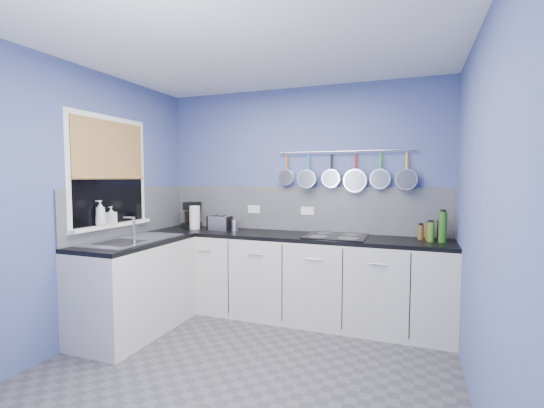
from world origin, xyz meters
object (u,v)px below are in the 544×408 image
Objects in this scene: soap_bottle_a at (100,213)px; canister at (235,225)px; soap_bottle_b at (111,215)px; coffee_maker at (191,215)px; paper_towel at (195,217)px; toaster at (220,223)px; hob at (336,236)px.

canister is (0.84, 1.11, -0.21)m from soap_bottle_a.
soap_bottle_b is 0.56× the size of coffee_maker.
soap_bottle_b is 1.01m from paper_towel.
paper_towel is at bearing -176.69° from canister.
soap_bottle_b reaches higher than toaster.
coffee_maker is (0.22, 1.07, -0.08)m from soap_bottle_b.
hob is (2.01, 0.93, -0.23)m from soap_bottle_b.
soap_bottle_b is at bearing -130.84° from canister.
soap_bottle_b is 1.39× the size of canister.
toaster is (0.32, 0.01, -0.06)m from paper_towel.
coffee_maker is at bearing 135.72° from paper_towel.
soap_bottle_b is 1.30m from canister.
toaster reaches higher than canister.
paper_towel reaches higher than toaster.
canister is (0.63, -0.09, -0.09)m from coffee_maker.
paper_towel is at bearing 70.24° from soap_bottle_b.
soap_bottle_b is at bearing -103.91° from coffee_maker.
soap_bottle_b is 0.63× the size of paper_towel.
coffee_maker is at bearing 79.75° from soap_bottle_a.
coffee_maker is (-0.12, 0.12, 0.02)m from paper_towel.
paper_towel is at bearing -174.80° from toaster.
coffee_maker is 2.47× the size of canister.
soap_bottle_a is at bearing -127.24° from canister.
soap_bottle_b is (0.00, 0.13, -0.03)m from soap_bottle_a.
soap_bottle_a is 0.14m from soap_bottle_b.
coffee_maker reaches higher than hob.
coffee_maker is at bearing 175.80° from hob.
paper_towel is (0.34, 1.08, -0.13)m from soap_bottle_a.
soap_bottle_a is 0.78× the size of coffee_maker.
coffee_maker reaches higher than toaster.
soap_bottle_a reaches higher than soap_bottle_b.
toaster is at bearing 2.53° from paper_towel.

